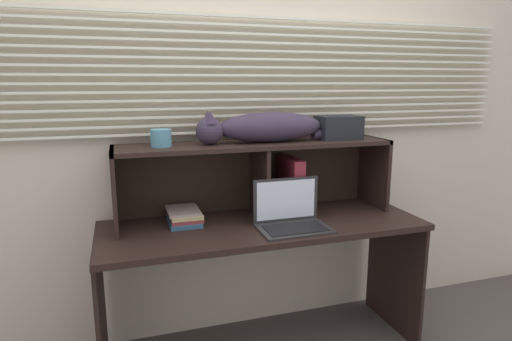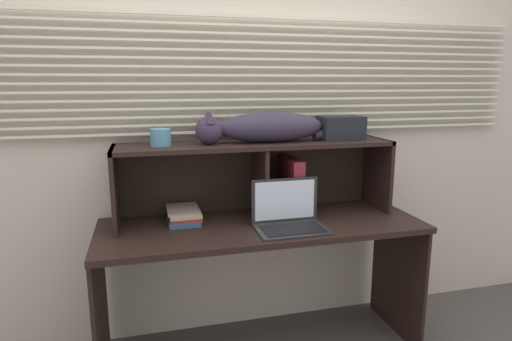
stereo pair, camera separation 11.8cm
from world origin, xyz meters
name	(u,v)px [view 1 (the left image)]	position (x,y,z in m)	size (l,w,h in m)	color
back_panel_with_blinds	(245,111)	(0.00, 0.55, 1.26)	(4.40, 0.08, 2.50)	beige
desk	(263,247)	(0.00, 0.22, 0.59)	(1.62, 0.57, 0.72)	black
hutch_shelf_unit	(255,163)	(0.00, 0.38, 1.00)	(1.43, 0.31, 0.39)	black
cat	(265,128)	(0.05, 0.35, 1.19)	(0.91, 0.17, 0.17)	#342C3E
laptop	(291,217)	(0.11, 0.12, 0.77)	(0.34, 0.23, 0.23)	#282828
binder_upright	(290,186)	(0.19, 0.35, 0.87)	(0.06, 0.26, 0.30)	maroon
book_stack	(184,216)	(-0.38, 0.35, 0.75)	(0.17, 0.23, 0.07)	#2F5779
small_basket	(161,138)	(-0.48, 0.35, 1.15)	(0.10, 0.10, 0.08)	teal
storage_box	(338,127)	(0.47, 0.35, 1.17)	(0.23, 0.15, 0.13)	black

